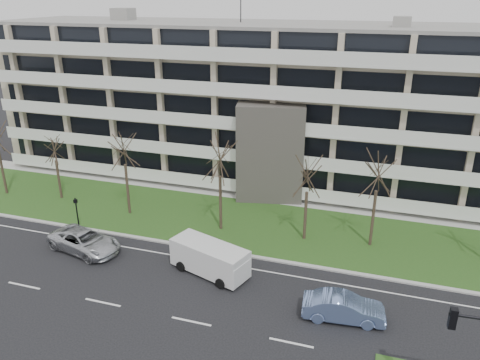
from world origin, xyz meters
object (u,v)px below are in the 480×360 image
(white_van, at_px, (210,257))
(blue_sedan, at_px, (344,308))
(silver_pickup, at_px, (84,241))
(pedestrian_signal, at_px, (77,210))

(white_van, bearing_deg, blue_sedan, 5.05)
(silver_pickup, distance_m, pedestrian_signal, 3.85)
(blue_sedan, relative_size, white_van, 0.81)
(blue_sedan, xyz_separation_m, white_van, (-9.23, 2.22, 0.50))
(pedestrian_signal, bearing_deg, silver_pickup, -55.37)
(blue_sedan, height_order, pedestrian_signal, pedestrian_signal)
(silver_pickup, xyz_separation_m, white_van, (10.06, 0.04, 0.49))
(white_van, height_order, pedestrian_signal, pedestrian_signal)
(pedestrian_signal, bearing_deg, blue_sedan, -20.34)
(blue_sedan, bearing_deg, pedestrian_signal, 71.04)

